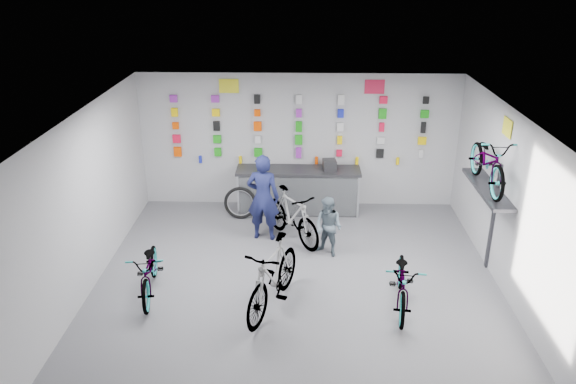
{
  "coord_description": "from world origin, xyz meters",
  "views": [
    {
      "loc": [
        0.08,
        -7.88,
        5.26
      ],
      "look_at": [
        -0.17,
        1.4,
        1.36
      ],
      "focal_mm": 35.0,
      "sensor_mm": 36.0,
      "label": 1
    }
  ],
  "objects_px": {
    "counter": "(298,191)",
    "bike_left": "(150,270)",
    "customer": "(328,227)",
    "bike_service": "(292,216)",
    "clerk": "(263,197)",
    "bike_center": "(273,276)",
    "bike_right": "(403,281)"
  },
  "relations": [
    {
      "from": "bike_service",
      "to": "clerk",
      "type": "height_order",
      "value": "clerk"
    },
    {
      "from": "clerk",
      "to": "customer",
      "type": "bearing_deg",
      "value": 159.79
    },
    {
      "from": "bike_right",
      "to": "customer",
      "type": "xyz_separation_m",
      "value": [
        -1.13,
        1.69,
        0.13
      ]
    },
    {
      "from": "bike_center",
      "to": "clerk",
      "type": "distance_m",
      "value": 2.49
    },
    {
      "from": "bike_service",
      "to": "clerk",
      "type": "bearing_deg",
      "value": 135.81
    },
    {
      "from": "bike_right",
      "to": "bike_service",
      "type": "distance_m",
      "value": 2.91
    },
    {
      "from": "clerk",
      "to": "counter",
      "type": "bearing_deg",
      "value": -110.41
    },
    {
      "from": "bike_center",
      "to": "customer",
      "type": "bearing_deg",
      "value": 82.3
    },
    {
      "from": "counter",
      "to": "bike_service",
      "type": "distance_m",
      "value": 1.38
    },
    {
      "from": "bike_center",
      "to": "clerk",
      "type": "relative_size",
      "value": 1.11
    },
    {
      "from": "counter",
      "to": "customer",
      "type": "distance_m",
      "value": 2.04
    },
    {
      "from": "bike_left",
      "to": "bike_center",
      "type": "height_order",
      "value": "bike_center"
    },
    {
      "from": "bike_center",
      "to": "bike_right",
      "type": "relative_size",
      "value": 1.13
    },
    {
      "from": "bike_right",
      "to": "bike_service",
      "type": "relative_size",
      "value": 0.97
    },
    {
      "from": "counter",
      "to": "bike_right",
      "type": "xyz_separation_m",
      "value": [
        1.72,
        -3.64,
        -0.03
      ]
    },
    {
      "from": "bike_service",
      "to": "counter",
      "type": "bearing_deg",
      "value": 49.44
    },
    {
      "from": "counter",
      "to": "clerk",
      "type": "xyz_separation_m",
      "value": [
        -0.68,
        -1.3,
        0.4
      ]
    },
    {
      "from": "counter",
      "to": "bike_left",
      "type": "relative_size",
      "value": 1.6
    },
    {
      "from": "counter",
      "to": "bike_service",
      "type": "xyz_separation_m",
      "value": [
        -0.11,
        -1.38,
        0.05
      ]
    },
    {
      "from": "counter",
      "to": "clerk",
      "type": "relative_size",
      "value": 1.52
    },
    {
      "from": "bike_left",
      "to": "bike_right",
      "type": "distance_m",
      "value": 4.17
    },
    {
      "from": "bike_left",
      "to": "bike_service",
      "type": "height_order",
      "value": "bike_service"
    },
    {
      "from": "bike_center",
      "to": "clerk",
      "type": "bearing_deg",
      "value": 117.66
    },
    {
      "from": "bike_left",
      "to": "bike_center",
      "type": "distance_m",
      "value": 2.11
    },
    {
      "from": "bike_left",
      "to": "clerk",
      "type": "height_order",
      "value": "clerk"
    },
    {
      "from": "bike_left",
      "to": "customer",
      "type": "xyz_separation_m",
      "value": [
        3.03,
        1.42,
        0.14
      ]
    },
    {
      "from": "counter",
      "to": "bike_center",
      "type": "distance_m",
      "value": 3.76
    },
    {
      "from": "bike_center",
      "to": "customer",
      "type": "height_order",
      "value": "bike_center"
    },
    {
      "from": "clerk",
      "to": "customer",
      "type": "distance_m",
      "value": 1.46
    },
    {
      "from": "counter",
      "to": "customer",
      "type": "bearing_deg",
      "value": -73.33
    },
    {
      "from": "bike_left",
      "to": "bike_center",
      "type": "relative_size",
      "value": 0.86
    },
    {
      "from": "bike_service",
      "to": "clerk",
      "type": "distance_m",
      "value": 0.68
    }
  ]
}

